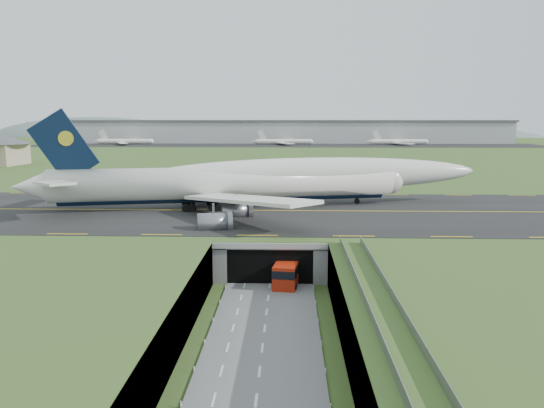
{
  "coord_description": "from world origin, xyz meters",
  "views": [
    {
      "loc": [
        2.62,
        -63.1,
        23.05
      ],
      "look_at": [
        -0.11,
        20.0,
        9.5
      ],
      "focal_mm": 35.0,
      "sensor_mm": 36.0,
      "label": 1
    }
  ],
  "objects": [
    {
      "name": "ground",
      "position": [
        0.0,
        0.0,
        0.0
      ],
      "size": [
        900.0,
        900.0,
        0.0
      ],
      "primitive_type": "plane",
      "color": "#385622",
      "rests_on": "ground"
    },
    {
      "name": "airfield_deck",
      "position": [
        0.0,
        0.0,
        3.0
      ],
      "size": [
        800.0,
        800.0,
        6.0
      ],
      "primitive_type": "cube",
      "color": "gray",
      "rests_on": "ground"
    },
    {
      "name": "trench_road",
      "position": [
        0.0,
        -7.5,
        0.1
      ],
      "size": [
        12.0,
        75.0,
        0.2
      ],
      "primitive_type": "cube",
      "color": "slate",
      "rests_on": "ground"
    },
    {
      "name": "taxiway",
      "position": [
        0.0,
        33.0,
        6.09
      ],
      "size": [
        800.0,
        44.0,
        0.18
      ],
      "primitive_type": "cube",
      "color": "black",
      "rests_on": "airfield_deck"
    },
    {
      "name": "tunnel_portal",
      "position": [
        0.0,
        16.71,
        3.33
      ],
      "size": [
        17.0,
        22.3,
        6.0
      ],
      "color": "gray",
      "rests_on": "ground"
    },
    {
      "name": "guideway",
      "position": [
        11.0,
        -19.11,
        5.32
      ],
      "size": [
        3.0,
        53.0,
        7.05
      ],
      "color": "#A8A8A3",
      "rests_on": "ground"
    },
    {
      "name": "jumbo_jet",
      "position": [
        -3.08,
        37.27,
        11.17
      ],
      "size": [
        88.16,
        57.04,
        19.27
      ],
      "rotation": [
        0.0,
        0.0,
        0.2
      ],
      "color": "silver",
      "rests_on": "ground"
    },
    {
      "name": "shuttle_tram",
      "position": [
        2.49,
        8.33,
        1.83
      ],
      "size": [
        4.3,
        8.62,
        3.35
      ],
      "rotation": [
        0.0,
        0.0,
        -0.15
      ],
      "color": "#AF200B",
      "rests_on": "ground"
    },
    {
      "name": "service_building",
      "position": [
        -102.37,
        126.17,
        12.89
      ],
      "size": [
        23.67,
        23.67,
        11.64
      ],
      "rotation": [
        0.0,
        0.0,
        -0.12
      ],
      "color": "tan",
      "rests_on": "ground"
    },
    {
      "name": "cargo_terminal",
      "position": [
        -0.1,
        299.41,
        13.96
      ],
      "size": [
        320.0,
        67.0,
        15.6
      ],
      "color": "#B2B2B2",
      "rests_on": "ground"
    },
    {
      "name": "distant_hills",
      "position": [
        64.38,
        430.0,
        -4.0
      ],
      "size": [
        700.0,
        91.0,
        60.0
      ],
      "color": "slate",
      "rests_on": "ground"
    }
  ]
}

